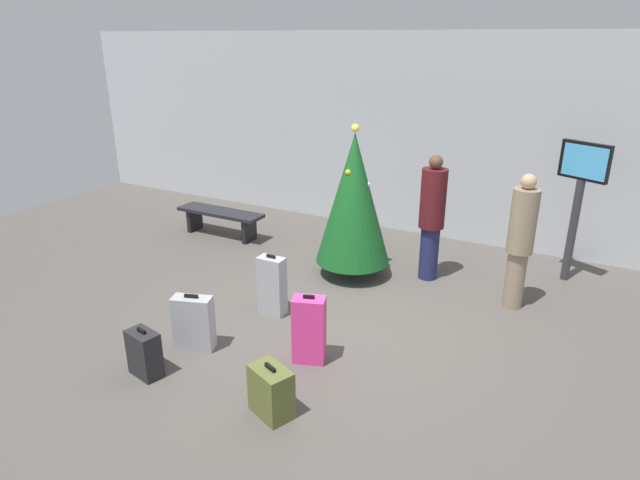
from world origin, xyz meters
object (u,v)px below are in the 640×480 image
suitcase_1 (194,323)px  suitcase_3 (272,286)px  waiting_bench (221,217)px  traveller_0 (521,239)px  suitcase_0 (271,392)px  holiday_tree (354,199)px  traveller_1 (432,215)px  flight_info_kiosk (580,190)px  suitcase_4 (144,353)px  suitcase_2 (309,330)px

suitcase_1 → suitcase_3: (0.34, 1.14, 0.07)m
waiting_bench → traveller_0: (5.19, -0.33, 0.61)m
suitcase_0 → suitcase_1: (-1.44, 0.57, 0.07)m
holiday_tree → suitcase_1: 2.98m
suitcase_0 → holiday_tree: bearing=102.1°
traveller_1 → suitcase_3: 2.59m
flight_info_kiosk → traveller_0: bearing=-112.7°
traveller_1 → holiday_tree: bearing=-157.0°
flight_info_kiosk → suitcase_4: bearing=-127.8°
traveller_0 → traveller_1: traveller_1 is taller
waiting_bench → suitcase_3: suitcase_3 is taller
flight_info_kiosk → suitcase_0: flight_info_kiosk is taller
holiday_tree → suitcase_0: bearing=-77.9°
holiday_tree → traveller_1: 1.16m
holiday_tree → flight_info_kiosk: holiday_tree is taller
suitcase_0 → suitcase_2: suitcase_2 is taller
holiday_tree → suitcase_1: (-0.73, -2.76, -0.88)m
flight_info_kiosk → suitcase_3: size_ratio=2.48×
suitcase_1 → traveller_0: bearing=42.8°
holiday_tree → suitcase_1: holiday_tree is taller
suitcase_2 → flight_info_kiosk: bearing=58.2°
suitcase_4 → traveller_1: bearing=64.0°
suitcase_0 → traveller_0: bearing=64.4°
waiting_bench → traveller_1: size_ratio=0.89×
suitcase_3 → suitcase_4: (-0.45, -1.81, -0.14)m
holiday_tree → suitcase_0: size_ratio=4.22×
suitcase_4 → suitcase_2: bearing=37.4°
flight_info_kiosk → suitcase_4: 6.19m
traveller_0 → suitcase_0: (-1.64, -3.42, -0.72)m
flight_info_kiosk → suitcase_0: 5.31m
holiday_tree → flight_info_kiosk: size_ratio=1.11×
suitcase_3 → suitcase_0: bearing=-57.1°
holiday_tree → waiting_bench: bearing=171.6°
waiting_bench → suitcase_4: 4.34m
traveller_0 → suitcase_4: (-3.19, -3.52, -0.71)m
traveller_0 → suitcase_1: (-3.08, -2.85, -0.65)m
traveller_1 → suitcase_3: traveller_1 is taller
suitcase_0 → suitcase_3: bearing=122.9°
flight_info_kiosk → suitcase_2: 4.50m
holiday_tree → suitcase_3: (-0.39, -1.62, -0.81)m
holiday_tree → flight_info_kiosk: 3.21m
flight_info_kiosk → waiting_bench: flight_info_kiosk is taller
holiday_tree → traveller_0: (2.35, 0.09, -0.23)m
holiday_tree → traveller_1: (1.05, 0.45, -0.22)m
suitcase_2 → suitcase_4: 1.79m
holiday_tree → suitcase_2: 2.55m
flight_info_kiosk → suitcase_0: (-2.18, -4.71, -1.14)m
suitcase_0 → suitcase_2: bearing=97.9°
traveller_0 → suitcase_2: size_ratio=2.25×
traveller_0 → suitcase_1: size_ratio=2.66×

